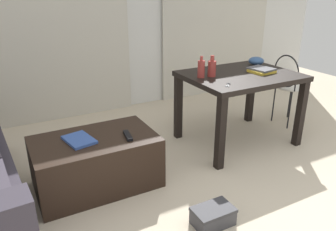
{
  "coord_description": "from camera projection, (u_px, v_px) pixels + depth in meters",
  "views": [
    {
      "loc": [
        -1.85,
        -1.11,
        1.59
      ],
      "look_at": [
        -0.45,
        1.48,
        0.41
      ],
      "focal_mm": 35.54,
      "sensor_mm": 36.0,
      "label": 1
    }
  ],
  "objects": [
    {
      "name": "ground_plane",
      "position": [
        227.0,
        159.0,
        3.22
      ],
      "size": [
        7.27,
        7.27,
        0.0
      ],
      "primitive_type": "plane",
      "color": "beige"
    },
    {
      "name": "wall_back",
      "position": [
        142.0,
        8.0,
        4.31
      ],
      "size": [
        6.03,
        0.1,
        2.57
      ],
      "primitive_type": "cube",
      "color": "silver",
      "rests_on": "ground"
    },
    {
      "name": "curtains",
      "position": [
        145.0,
        25.0,
        4.32
      ],
      "size": [
        4.12,
        0.03,
        2.16
      ],
      "color": "beige",
      "rests_on": "ground"
    },
    {
      "name": "coffee_table",
      "position": [
        96.0,
        162.0,
        2.73
      ],
      "size": [
        0.98,
        0.6,
        0.43
      ],
      "color": "black",
      "rests_on": "ground"
    },
    {
      "name": "craft_table",
      "position": [
        240.0,
        84.0,
        3.36
      ],
      "size": [
        1.1,
        0.85,
        0.74
      ],
      "color": "black",
      "rests_on": "ground"
    },
    {
      "name": "wire_chair",
      "position": [
        289.0,
        82.0,
        3.84
      ],
      "size": [
        0.37,
        0.37,
        0.84
      ],
      "color": "silver",
      "rests_on": "ground"
    },
    {
      "name": "bottle_near",
      "position": [
        201.0,
        69.0,
        3.16
      ],
      "size": [
        0.07,
        0.07,
        0.21
      ],
      "color": "#99332D",
      "rests_on": "craft_table"
    },
    {
      "name": "bottle_far",
      "position": [
        212.0,
        68.0,
        3.2
      ],
      "size": [
        0.08,
        0.08,
        0.2
      ],
      "color": "#99332D",
      "rests_on": "craft_table"
    },
    {
      "name": "bowl",
      "position": [
        256.0,
        61.0,
        3.65
      ],
      "size": [
        0.17,
        0.17,
        0.09
      ],
      "primitive_type": "ellipsoid",
      "color": "#2D4C7A",
      "rests_on": "craft_table"
    },
    {
      "name": "book_stack",
      "position": [
        261.0,
        70.0,
        3.37
      ],
      "size": [
        0.24,
        0.26,
        0.04
      ],
      "color": "gold",
      "rests_on": "craft_table"
    },
    {
      "name": "scissors",
      "position": [
        228.0,
        85.0,
        2.95
      ],
      "size": [
        0.1,
        0.1,
        0.0
      ],
      "color": "#9EA0A5",
      "rests_on": "craft_table"
    },
    {
      "name": "tv_remote_primary",
      "position": [
        128.0,
        136.0,
        2.67
      ],
      "size": [
        0.07,
        0.19,
        0.02
      ],
      "primitive_type": "cube",
      "rotation": [
        0.0,
        0.0,
        -0.16
      ],
      "color": "black",
      "rests_on": "coffee_table"
    },
    {
      "name": "magazine",
      "position": [
        79.0,
        140.0,
        2.61
      ],
      "size": [
        0.24,
        0.3,
        0.02
      ],
      "primitive_type": "cube",
      "rotation": [
        0.0,
        0.0,
        0.2
      ],
      "color": "#33519E",
      "rests_on": "coffee_table"
    },
    {
      "name": "shoebox",
      "position": [
        213.0,
        216.0,
        2.33
      ],
      "size": [
        0.29,
        0.19,
        0.13
      ],
      "color": "#38383D",
      "rests_on": "ground"
    }
  ]
}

